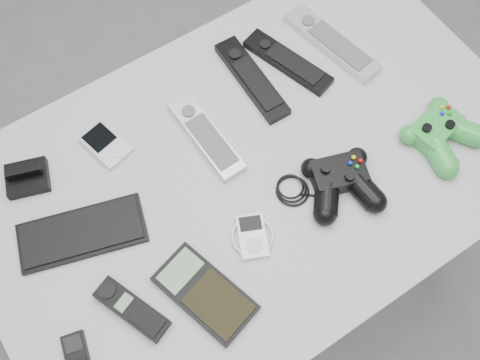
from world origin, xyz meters
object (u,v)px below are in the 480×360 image
remote_silver_b (332,42)px  mobile_phone (77,358)px  remote_black_b (288,61)px  controller_green (441,132)px  remote_black_a (252,78)px  mp3_player (252,236)px  controller_black (341,180)px  desk (254,180)px  calculator (205,293)px  remote_silver_a (206,136)px  pda (106,144)px  pda_keyboard (82,233)px  cordless_handset (132,309)px

remote_silver_b → mobile_phone: bearing=-169.2°
remote_black_b → controller_green: size_ratio=1.36×
remote_black_a → mobile_phone: remote_black_a is taller
remote_black_a → controller_green: bearing=-51.7°
mp3_player → controller_black: 0.21m
desk → calculator: (-0.23, -0.17, 0.08)m
remote_silver_b → remote_silver_a: bearing=177.5°
mobile_phone → remote_silver_a: bearing=44.4°
pda → controller_black: controller_black is taller
mobile_phone → pda_keyboard: bearing=74.9°
desk → mp3_player: mp3_player is taller
remote_silver_b → controller_green: (0.04, -0.32, 0.01)m
desk → controller_black: 0.20m
desk → mp3_player: size_ratio=13.01×
pda_keyboard → controller_black: 0.52m
desk → cordless_handset: size_ratio=7.82×
cordless_handset → controller_green: size_ratio=0.92×
pda_keyboard → remote_silver_b: size_ratio=0.98×
mp3_player → controller_black: (0.21, -0.01, 0.02)m
pda → remote_black_a: bearing=-18.4°
remote_black_a → cordless_handset: bearing=-145.3°
remote_silver_a → controller_black: controller_black is taller
remote_silver_a → controller_black: size_ratio=0.86×
remote_silver_a → calculator: (-0.18, -0.28, -0.00)m
cordless_handset → desk: bearing=-2.7°
mp3_player → remote_black_b: bearing=69.9°
pda → remote_black_a: remote_black_a is taller
remote_black_b → controller_black: 0.31m
calculator → remote_silver_b: bearing=15.5°
mp3_player → controller_black: bearing=23.4°
mp3_player → pda: bearing=137.8°
remote_silver_a → controller_black: bearing=-56.8°
remote_silver_a → pda_keyboard: bearing=-172.7°
remote_black_a → cordless_handset: same height
cordless_handset → controller_green: (0.71, -0.04, 0.01)m
desk → controller_green: (0.36, -0.16, 0.09)m
controller_green → remote_silver_b: bearing=86.9°
desk → remote_black_b: bearing=40.2°
remote_silver_a → controller_black: 0.29m
controller_black → cordless_handset: bearing=-162.2°
remote_silver_a → calculator: 0.33m
cordless_handset → mobile_phone: bearing=168.5°
remote_silver_a → controller_green: (0.41, -0.27, 0.01)m
pda_keyboard → desk: bearing=7.2°
remote_black_a → remote_black_b: bearing=-1.5°
pda → calculator: bearing=-102.1°
pda_keyboard → remote_silver_b: (0.68, 0.10, 0.01)m
remote_black_a → mp3_player: remote_black_a is taller
remote_silver_b → controller_green: bearing=-92.8°
mp3_player → pda_keyboard: bearing=170.1°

